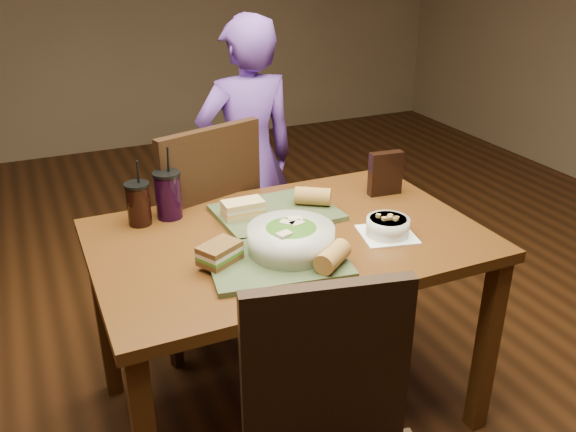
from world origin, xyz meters
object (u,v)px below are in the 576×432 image
at_px(salad_bowl, 291,237).
at_px(cup_cola, 139,204).
at_px(dining_table, 288,258).
at_px(baguette_near, 333,257).
at_px(chair_far, 206,228).
at_px(tray_far, 276,213).
at_px(tray_near, 277,260).
at_px(cup_berry, 168,195).
at_px(sandwich_near, 220,253).
at_px(soup_bowl, 388,226).
at_px(chip_bag, 385,173).
at_px(diner, 248,161).
at_px(baguette_far, 313,196).
at_px(sandwich_far, 243,208).

bearing_deg(salad_bowl, cup_cola, 132.01).
relative_size(dining_table, baguette_near, 10.02).
xyz_separation_m(chair_far, tray_far, (0.16, -0.36, 0.19)).
relative_size(tray_near, cup_berry, 1.58).
xyz_separation_m(cup_cola, cup_berry, (0.11, 0.01, 0.01)).
distance_m(dining_table, cup_cola, 0.55).
xyz_separation_m(sandwich_near, cup_berry, (-0.05, 0.42, 0.04)).
distance_m(soup_bowl, cup_cola, 0.86).
bearing_deg(chip_bag, tray_near, -145.27).
height_order(chair_far, tray_near, chair_far).
bearing_deg(diner, chair_far, 47.71).
bearing_deg(cup_cola, tray_near, -54.25).
distance_m(tray_far, soup_bowl, 0.41).
xyz_separation_m(cup_cola, chip_bag, (0.93, -0.12, 0.01)).
distance_m(sandwich_near, baguette_near, 0.34).
bearing_deg(baguette_far, salad_bowl, -126.99).
bearing_deg(dining_table, sandwich_near, -157.68).
relative_size(chair_far, sandwich_far, 7.12).
height_order(soup_bowl, cup_berry, cup_berry).
relative_size(salad_bowl, chip_bag, 1.60).
relative_size(tray_near, soup_bowl, 1.99).
height_order(soup_bowl, baguette_far, baguette_far).
relative_size(sandwich_far, baguette_near, 1.11).
bearing_deg(diner, baguette_far, 85.92).
distance_m(dining_table, baguette_far, 0.27).
height_order(tray_near, sandwich_near, sandwich_near).
relative_size(diner, sandwich_far, 9.51).
relative_size(diner, chip_bag, 8.00).
xyz_separation_m(sandwich_near, cup_cola, (-0.16, 0.41, 0.03)).
bearing_deg(cup_berry, dining_table, -42.83).
height_order(tray_far, baguette_near, baguette_near).
bearing_deg(chip_bag, salad_bowl, -144.62).
bearing_deg(cup_cola, salad_bowl, -47.99).
bearing_deg(soup_bowl, sandwich_far, 142.66).
bearing_deg(chair_far, chip_bag, -28.98).
height_order(sandwich_near, sandwich_far, sandwich_near).
xyz_separation_m(soup_bowl, chip_bag, (0.19, 0.31, 0.05)).
bearing_deg(cup_berry, baguette_far, -16.25).
xyz_separation_m(tray_near, cup_cola, (-0.33, 0.45, 0.07)).
relative_size(chair_far, tray_near, 2.45).
distance_m(dining_table, cup_berry, 0.48).
xyz_separation_m(tray_far, soup_bowl, (0.28, -0.30, 0.02)).
relative_size(tray_far, soup_bowl, 1.99).
relative_size(tray_near, sandwich_near, 2.77).
xyz_separation_m(tray_near, sandwich_near, (-0.17, 0.05, 0.04)).
distance_m(baguette_far, cup_berry, 0.52).
height_order(tray_near, chip_bag, chip_bag).
xyz_separation_m(soup_bowl, baguette_far, (-0.13, 0.30, 0.02)).
bearing_deg(soup_bowl, diner, 95.73).
xyz_separation_m(diner, chip_bag, (0.29, -0.75, 0.15)).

